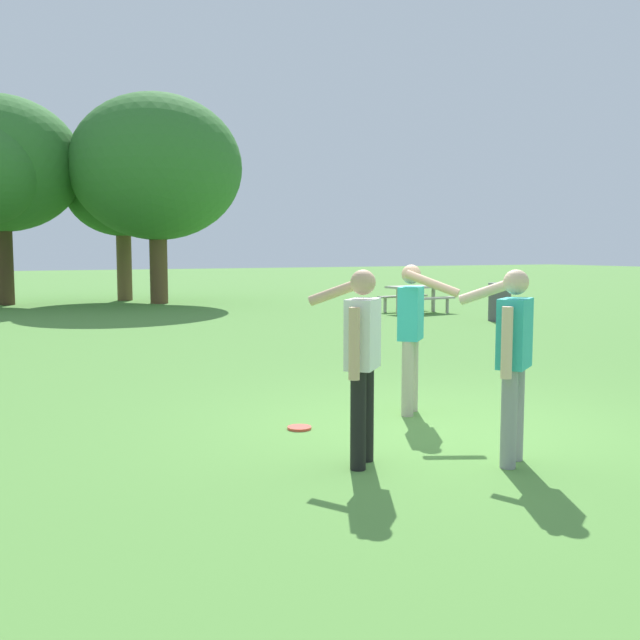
% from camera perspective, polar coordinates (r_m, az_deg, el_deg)
% --- Properties ---
extents(ground_plane, '(120.00, 120.00, 0.00)m').
position_cam_1_polar(ground_plane, '(7.61, 8.85, -8.22)').
color(ground_plane, '#568E3D').
extents(person_thrower, '(0.47, 0.84, 1.64)m').
position_cam_1_polar(person_thrower, '(6.03, 3.24, -2.49)').
color(person_thrower, black).
rests_on(person_thrower, ground).
extents(person_catcher, '(0.47, 0.84, 1.64)m').
position_cam_1_polar(person_catcher, '(7.98, 7.22, -0.54)').
color(person_catcher, '#B7AD93').
rests_on(person_catcher, ground).
extents(person_bystander, '(0.52, 0.83, 1.64)m').
position_cam_1_polar(person_bystander, '(6.27, 14.87, -2.36)').
color(person_bystander, gray).
rests_on(person_bystander, ground).
extents(frisbee, '(0.24, 0.24, 0.03)m').
position_cam_1_polar(frisbee, '(7.40, -1.63, -8.45)').
color(frisbee, '#E04733').
rests_on(frisbee, ground).
extents(picnic_table_far, '(1.87, 1.62, 0.77)m').
position_cam_1_polar(picnic_table_far, '(20.89, 7.55, 2.11)').
color(picnic_table_far, '#B2ADA3').
rests_on(picnic_table_far, ground).
extents(trash_can_beside_table, '(0.59, 0.59, 0.96)m').
position_cam_1_polar(trash_can_beside_table, '(18.88, 13.91, 1.39)').
color(trash_can_beside_table, '#515156').
rests_on(trash_can_beside_table, ground).
extents(tree_broad_center, '(5.11, 5.11, 6.70)m').
position_cam_1_polar(tree_broad_center, '(25.87, -23.80, 11.10)').
color(tree_broad_center, '#4C3823').
rests_on(tree_broad_center, ground).
extents(tree_far_right, '(3.97, 3.97, 5.64)m').
position_cam_1_polar(tree_far_right, '(26.72, -15.25, 9.90)').
color(tree_far_right, brown).
rests_on(tree_far_right, ground).
extents(tree_slender_mid, '(5.62, 5.62, 6.89)m').
position_cam_1_polar(tree_slender_mid, '(25.02, -12.70, 11.57)').
color(tree_slender_mid, brown).
rests_on(tree_slender_mid, ground).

